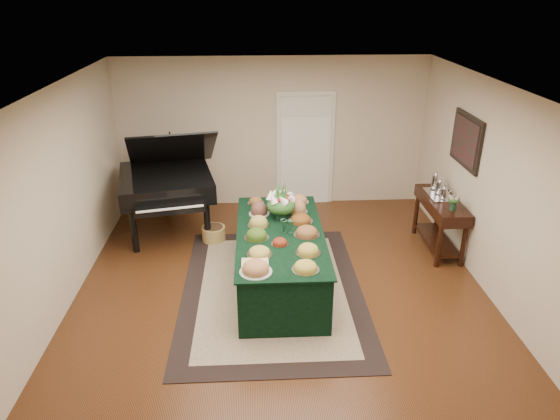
{
  "coord_description": "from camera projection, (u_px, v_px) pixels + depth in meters",
  "views": [
    {
      "loc": [
        -0.32,
        -5.75,
        3.79
      ],
      "look_at": [
        0.0,
        0.3,
        1.05
      ],
      "focal_mm": 32.0,
      "sensor_mm": 36.0,
      "label": 1
    }
  ],
  "objects": [
    {
      "name": "kitchen_doorway",
      "position": [
        305.0,
        151.0,
        9.11
      ],
      "size": [
        1.05,
        0.07,
        2.1
      ],
      "color": "silver",
      "rests_on": "ground"
    },
    {
      "name": "wall_painting",
      "position": [
        466.0,
        141.0,
        7.15
      ],
      "size": [
        0.05,
        0.95,
        0.75
      ],
      "color": "black",
      "rests_on": "ground"
    },
    {
      "name": "pink_bouquet",
      "position": [
        454.0,
        200.0,
        7.09
      ],
      "size": [
        0.18,
        0.18,
        0.23
      ],
      "color": "#163724",
      "rests_on": "mahogany_sideboard"
    },
    {
      "name": "floral_centerpiece",
      "position": [
        281.0,
        201.0,
        6.94
      ],
      "size": [
        0.42,
        0.42,
        0.42
      ],
      "color": "#163724",
      "rests_on": "buffet_table"
    },
    {
      "name": "mahogany_sideboard",
      "position": [
        441.0,
        211.0,
        7.59
      ],
      "size": [
        0.45,
        1.3,
        0.84
      ],
      "color": "black",
      "rests_on": "ground"
    },
    {
      "name": "cutting_board",
      "position": [
        255.0,
        262.0,
        5.83
      ],
      "size": [
        0.32,
        0.32,
        0.1
      ],
      "color": "tan",
      "rests_on": "buffet_table"
    },
    {
      "name": "buffet_table",
      "position": [
        280.0,
        258.0,
        6.77
      ],
      "size": [
        1.16,
        2.44,
        0.79
      ],
      "color": "black",
      "rests_on": "ground"
    },
    {
      "name": "green_goblets",
      "position": [
        286.0,
        226.0,
        6.58
      ],
      "size": [
        0.17,
        0.11,
        0.18
      ],
      "color": "#163724",
      "rests_on": "buffet_table"
    },
    {
      "name": "food_platters",
      "position": [
        280.0,
        229.0,
        6.59
      ],
      "size": [
        1.04,
        2.31,
        0.14
      ],
      "color": "silver",
      "rests_on": "buffet_table"
    },
    {
      "name": "ground",
      "position": [
        281.0,
        289.0,
        6.8
      ],
      "size": [
        6.0,
        6.0,
        0.0
      ],
      "primitive_type": "plane",
      "color": "black",
      "rests_on": "ground"
    },
    {
      "name": "wicker_basket",
      "position": [
        214.0,
        234.0,
        8.06
      ],
      "size": [
        0.38,
        0.38,
        0.24
      ],
      "primitive_type": "cylinder",
      "color": "#A88443",
      "rests_on": "ground"
    },
    {
      "name": "grand_piano",
      "position": [
        167.0,
        182.0,
        8.06
      ],
      "size": [
        1.76,
        1.96,
        1.77
      ],
      "color": "black",
      "rests_on": "ground"
    },
    {
      "name": "tea_service",
      "position": [
        439.0,
        187.0,
        7.64
      ],
      "size": [
        0.34,
        0.58,
        0.3
      ],
      "color": "silver",
      "rests_on": "mahogany_sideboard"
    },
    {
      "name": "area_rug",
      "position": [
        272.0,
        290.0,
        6.78
      ],
      "size": [
        2.42,
        3.39,
        0.01
      ],
      "color": "black",
      "rests_on": "ground"
    }
  ]
}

